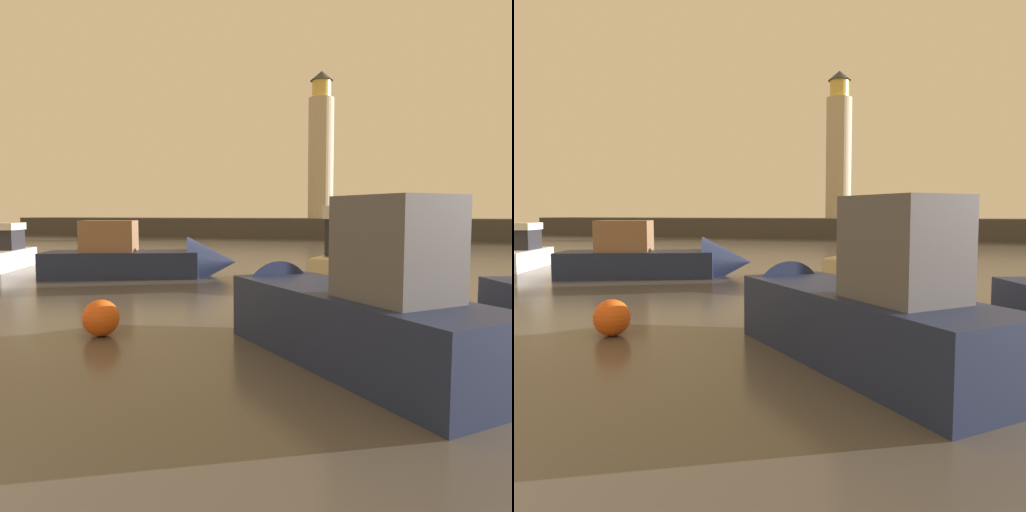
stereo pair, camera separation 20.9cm
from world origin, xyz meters
The scene contains 8 objects.
ground_plane centered at (0.00, 27.41, 0.00)m, with size 220.00×220.00×0.00m, color #4C4742.
breakwater centered at (0.00, 54.82, 1.11)m, with size 85.40×6.48×2.23m, color #423F3D.
lighthouse centered at (-4.31, 54.82, 9.89)m, with size 2.81×2.81×16.16m.
motorboat_0 centered at (-5.55, 18.19, 0.79)m, with size 8.64×5.26×3.02m.
motorboat_1 centered at (3.42, 20.34, 0.90)m, with size 3.14×7.12×3.53m.
motorboat_2 centered at (4.06, 8.15, 0.95)m, with size 6.79×6.84×3.31m.
motorboat_3 centered at (-13.99, 18.37, 0.75)m, with size 3.59×6.09×2.53m.
mooring_buoy centered at (-1.25, 8.11, 0.42)m, with size 0.85×0.85×0.85m, color #EA5919.
Camera 1 is at (5.53, -1.77, 2.83)m, focal length 35.44 mm.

